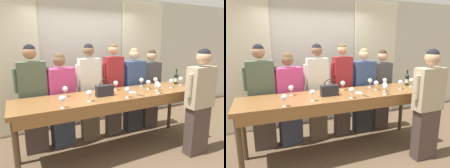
# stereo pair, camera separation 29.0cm
# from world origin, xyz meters

# --- Properties ---
(ground_plane) EXTENTS (18.00, 18.00, 0.00)m
(ground_plane) POSITION_xyz_m (0.00, 0.00, 0.00)
(ground_plane) COLOR brown
(wall_back) EXTENTS (12.00, 0.06, 2.80)m
(wall_back) POSITION_xyz_m (0.00, 1.45, 1.40)
(wall_back) COLOR beige
(wall_back) RESTS_ON ground_plane
(curtain_panel_left) EXTENTS (1.12, 0.03, 2.69)m
(curtain_panel_left) POSITION_xyz_m (-1.49, 1.39, 1.34)
(curtain_panel_left) COLOR #EFE5C6
(curtain_panel_left) RESTS_ON ground_plane
(curtain_panel_right) EXTENTS (1.12, 0.03, 2.69)m
(curtain_panel_right) POSITION_xyz_m (1.49, 1.39, 1.34)
(curtain_panel_right) COLOR #EFE5C6
(curtain_panel_right) RESTS_ON ground_plane
(tasting_bar) EXTENTS (3.11, 0.75, 1.01)m
(tasting_bar) POSITION_xyz_m (0.00, -0.02, 0.92)
(tasting_bar) COLOR brown
(tasting_bar) RESTS_ON ground_plane
(wine_bottle) EXTENTS (0.07, 0.07, 0.30)m
(wine_bottle) POSITION_xyz_m (1.44, 0.14, 1.12)
(wine_bottle) COLOR black
(wine_bottle) RESTS_ON tasting_bar
(handbag) EXTENTS (0.27, 0.11, 0.26)m
(handbag) POSITION_xyz_m (-0.18, -0.03, 1.10)
(handbag) COLOR #232328
(handbag) RESTS_ON tasting_bar
(wine_glass_front_left) EXTENTS (0.08, 0.08, 0.16)m
(wine_glass_front_left) POSITION_xyz_m (0.77, -0.12, 1.13)
(wine_glass_front_left) COLOR white
(wine_glass_front_left) RESTS_ON tasting_bar
(wine_glass_front_mid) EXTENTS (0.08, 0.08, 0.16)m
(wine_glass_front_mid) POSITION_xyz_m (0.97, 0.18, 1.13)
(wine_glass_front_mid) COLOR white
(wine_glass_front_mid) RESTS_ON tasting_bar
(wine_glass_front_right) EXTENTS (0.08, 0.08, 0.16)m
(wine_glass_front_right) POSITION_xyz_m (0.08, -0.28, 1.13)
(wine_glass_front_right) COLOR white
(wine_glass_front_right) RESTS_ON tasting_bar
(wine_glass_center_left) EXTENTS (0.08, 0.08, 0.16)m
(wine_glass_center_left) POSITION_xyz_m (-0.74, 0.19, 1.13)
(wine_glass_center_left) COLOR white
(wine_glass_center_left) RESTS_ON tasting_bar
(wine_glass_center_mid) EXTENTS (0.08, 0.08, 0.16)m
(wine_glass_center_mid) POSITION_xyz_m (0.69, 0.03, 1.13)
(wine_glass_center_mid) COLOR white
(wine_glass_center_mid) RESTS_ON tasting_bar
(wine_glass_center_right) EXTENTS (0.08, 0.08, 0.16)m
(wine_glass_center_right) POSITION_xyz_m (1.13, -0.07, 1.13)
(wine_glass_center_right) COLOR white
(wine_glass_center_right) RESTS_ON tasting_bar
(wine_glass_back_left) EXTENTS (0.08, 0.08, 0.16)m
(wine_glass_back_left) POSITION_xyz_m (0.70, 0.25, 1.13)
(wine_glass_back_left) COLOR white
(wine_glass_back_left) RESTS_ON tasting_bar
(wine_glass_back_mid) EXTENTS (0.08, 0.08, 0.16)m
(wine_glass_back_mid) POSITION_xyz_m (-0.50, -0.21, 1.13)
(wine_glass_back_mid) COLOR white
(wine_glass_back_mid) RESTS_ON tasting_bar
(wine_glass_back_right) EXTENTS (0.08, 0.08, 0.16)m
(wine_glass_back_right) POSITION_xyz_m (1.43, 0.00, 1.13)
(wine_glass_back_right) COLOR white
(wine_glass_back_right) RESTS_ON tasting_bar
(wine_glass_near_host) EXTENTS (0.08, 0.08, 0.16)m
(wine_glass_near_host) POSITION_xyz_m (0.14, 0.22, 1.13)
(wine_glass_near_host) COLOR white
(wine_glass_near_host) RESTS_ON tasting_bar
(wine_glass_by_bottle) EXTENTS (0.08, 0.08, 0.16)m
(wine_glass_by_bottle) POSITION_xyz_m (0.67, -0.28, 1.13)
(wine_glass_by_bottle) COLOR white
(wine_glass_by_bottle) RESTS_ON tasting_bar
(wine_glass_by_handbag) EXTENTS (0.08, 0.08, 0.16)m
(wine_glass_by_handbag) POSITION_xyz_m (-0.90, -0.31, 1.13)
(wine_glass_by_handbag) COLOR white
(wine_glass_by_handbag) RESTS_ON tasting_bar
(napkin) EXTENTS (0.13, 0.13, 0.00)m
(napkin) POSITION_xyz_m (0.32, -0.04, 1.01)
(napkin) COLOR white
(napkin) RESTS_ON tasting_bar
(pen) EXTENTS (0.06, 0.11, 0.01)m
(pen) POSITION_xyz_m (0.33, -0.27, 1.01)
(pen) COLOR black
(pen) RESTS_ON tasting_bar
(guest_olive_jacket) EXTENTS (0.54, 0.25, 1.80)m
(guest_olive_jacket) POSITION_xyz_m (-1.17, 0.58, 0.92)
(guest_olive_jacket) COLOR #473833
(guest_olive_jacket) RESTS_ON ground_plane
(guest_pink_top) EXTENTS (0.56, 0.33, 1.66)m
(guest_pink_top) POSITION_xyz_m (-0.72, 0.58, 0.84)
(guest_pink_top) COLOR #383D51
(guest_pink_top) RESTS_ON ground_plane
(guest_cream_sweater) EXTENTS (0.49, 0.21, 1.80)m
(guest_cream_sweater) POSITION_xyz_m (-0.21, 0.58, 0.95)
(guest_cream_sweater) COLOR brown
(guest_cream_sweater) RESTS_ON ground_plane
(guest_striped_shirt) EXTENTS (0.46, 0.21, 1.80)m
(guest_striped_shirt) POSITION_xyz_m (0.28, 0.58, 0.94)
(guest_striped_shirt) COLOR #473833
(guest_striped_shirt) RESTS_ON ground_plane
(guest_navy_coat) EXTENTS (0.54, 0.28, 1.71)m
(guest_navy_coat) POSITION_xyz_m (0.74, 0.58, 0.86)
(guest_navy_coat) COLOR #28282D
(guest_navy_coat) RESTS_ON ground_plane
(guest_beige_cap) EXTENTS (0.47, 0.28, 1.67)m
(guest_beige_cap) POSITION_xyz_m (1.17, 0.58, 0.87)
(guest_beige_cap) COLOR #473833
(guest_beige_cap) RESTS_ON ground_plane
(host_pouring) EXTENTS (0.57, 0.22, 1.74)m
(host_pouring) POSITION_xyz_m (1.19, -0.66, 0.90)
(host_pouring) COLOR #473833
(host_pouring) RESTS_ON ground_plane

